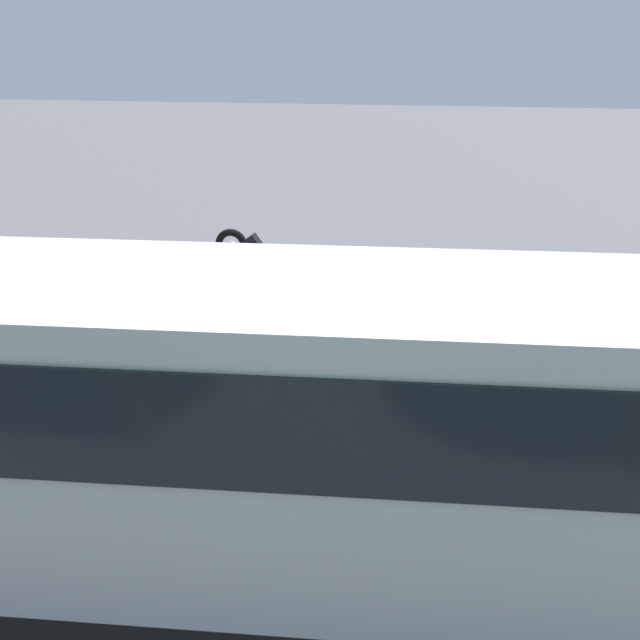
% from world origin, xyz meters
% --- Properties ---
extents(ground_plane, '(80.00, 80.00, 0.00)m').
position_xyz_m(ground_plane, '(0.00, 0.00, 0.00)').
color(ground_plane, '#4C4C51').
extents(tour_bus, '(10.25, 2.86, 3.25)m').
position_xyz_m(tour_bus, '(-0.43, 4.31, 1.64)').
color(tour_bus, silver).
rests_on(tour_bus, ground_plane).
extents(spectator_far_left, '(0.57, 0.39, 1.73)m').
position_xyz_m(spectator_far_left, '(-1.88, 1.75, 1.03)').
color(spectator_far_left, black).
rests_on(spectator_far_left, ground_plane).
extents(spectator_left, '(0.58, 0.34, 1.74)m').
position_xyz_m(spectator_left, '(-0.88, 1.29, 1.04)').
color(spectator_left, black).
rests_on(spectator_left, ground_plane).
extents(spectator_centre, '(0.58, 0.37, 1.74)m').
position_xyz_m(spectator_centre, '(0.07, 1.75, 1.04)').
color(spectator_centre, '#473823').
rests_on(spectator_centre, ground_plane).
extents(parked_motorcycle_silver, '(2.04, 0.68, 0.99)m').
position_xyz_m(parked_motorcycle_silver, '(-3.26, 2.22, 0.48)').
color(parked_motorcycle_silver, black).
rests_on(parked_motorcycle_silver, ground_plane).
extents(stunt_motorcycle, '(1.87, 0.58, 1.90)m').
position_xyz_m(stunt_motorcycle, '(1.22, -3.01, 1.06)').
color(stunt_motorcycle, black).
rests_on(stunt_motorcycle, ground_plane).
extents(traffic_cone, '(0.34, 0.34, 0.63)m').
position_xyz_m(traffic_cone, '(-0.15, -3.04, 0.30)').
color(traffic_cone, orange).
rests_on(traffic_cone, ground_plane).
extents(bay_line_a, '(0.21, 3.95, 0.01)m').
position_xyz_m(bay_line_a, '(-4.15, -1.95, 0.00)').
color(bay_line_a, white).
rests_on(bay_line_a, ground_plane).
extents(bay_line_b, '(0.23, 4.58, 0.01)m').
position_xyz_m(bay_line_b, '(-1.19, -1.95, 0.00)').
color(bay_line_b, white).
rests_on(bay_line_b, ground_plane).
extents(bay_line_c, '(0.20, 3.58, 0.01)m').
position_xyz_m(bay_line_c, '(1.77, -1.95, 0.00)').
color(bay_line_c, white).
rests_on(bay_line_c, ground_plane).
extents(bay_line_d, '(0.22, 4.18, 0.01)m').
position_xyz_m(bay_line_d, '(4.73, -1.95, 0.00)').
color(bay_line_d, white).
rests_on(bay_line_d, ground_plane).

